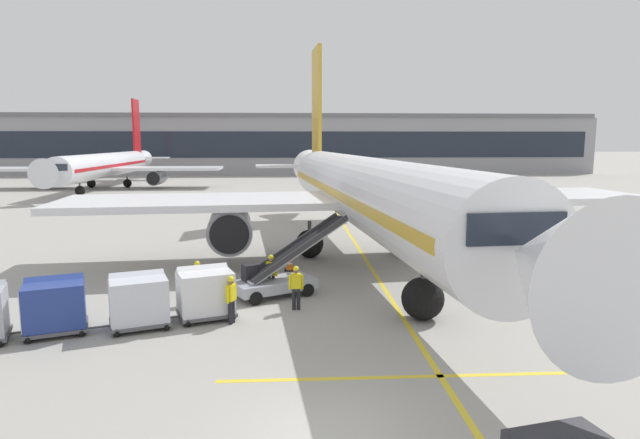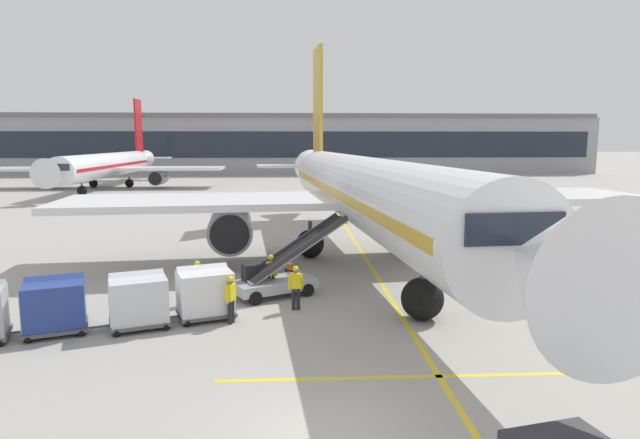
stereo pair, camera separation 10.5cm
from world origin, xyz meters
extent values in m
plane|color=#9E9B93|center=(0.00, 0.00, 0.00)|extent=(600.00, 600.00, 0.00)
cylinder|color=white|center=(3.12, 17.15, 3.89)|extent=(6.64, 31.94, 3.62)
cube|color=gold|center=(3.12, 17.15, 3.89)|extent=(6.56, 30.68, 0.43)
cone|color=white|center=(4.81, -0.45, 3.89)|extent=(3.77, 3.93, 3.44)
cone|color=white|center=(1.32, 35.82, 4.16)|extent=(3.62, 6.06, 3.08)
cube|color=white|center=(-5.18, 17.14, 3.34)|extent=(15.61, 7.76, 0.36)
cylinder|color=#93969E|center=(-3.95, 16.62, 2.04)|extent=(2.63, 4.32, 2.24)
cylinder|color=black|center=(-3.75, 14.52, 2.04)|extent=(1.91, 0.30, 1.91)
cube|color=white|center=(11.26, 18.73, 3.34)|extent=(15.61, 7.76, 0.36)
cylinder|color=#93969E|center=(10.15, 17.98, 2.04)|extent=(2.63, 4.32, 2.24)
cylinder|color=black|center=(10.36, 15.88, 2.04)|extent=(1.91, 0.30, 1.91)
cube|color=gold|center=(1.46, 34.38, 9.37)|extent=(0.64, 3.82, 9.52)
cube|color=white|center=(1.48, 34.09, 4.43)|extent=(10.45, 3.51, 0.20)
cube|color=#1E2633|center=(4.57, 2.07, 4.43)|extent=(2.68, 1.86, 0.80)
cylinder|color=#47474C|center=(4.03, 7.67, 1.43)|extent=(0.22, 0.22, 1.29)
sphere|color=black|center=(4.03, 7.67, 0.79)|extent=(1.58, 1.58, 1.58)
cylinder|color=#47474C|center=(0.26, 18.47, 1.43)|extent=(0.22, 0.22, 1.29)
sphere|color=black|center=(0.26, 18.47, 0.79)|extent=(1.58, 1.58, 1.58)
cylinder|color=#47474C|center=(5.67, 18.99, 1.43)|extent=(0.22, 0.22, 1.29)
sphere|color=black|center=(5.67, 18.99, 0.79)|extent=(1.58, 1.58, 1.58)
cube|color=#A3A8B2|center=(-1.51, 10.95, 0.50)|extent=(3.76, 2.98, 0.44)
cube|color=black|center=(-2.50, 10.84, 1.07)|extent=(0.79, 0.77, 0.70)
cylinder|color=#333338|center=(-1.90, 11.16, 1.12)|extent=(0.08, 0.08, 0.80)
cube|color=#A3A8B2|center=(-0.51, 11.47, 1.91)|extent=(4.59, 2.95, 2.52)
cube|color=black|center=(-0.51, 11.47, 2.00)|extent=(4.39, 2.76, 2.37)
cube|color=#333338|center=(-0.31, 11.08, 2.03)|extent=(4.15, 2.18, 2.55)
cube|color=#333338|center=(-0.71, 11.86, 2.03)|extent=(4.15, 2.18, 2.55)
cylinder|color=black|center=(-0.11, 10.84, 0.28)|extent=(0.59, 0.43, 0.56)
cylinder|color=black|center=(-0.79, 12.15, 0.28)|extent=(0.59, 0.43, 0.56)
cylinder|color=black|center=(-2.23, 9.75, 0.28)|extent=(0.59, 0.43, 0.56)
cylinder|color=black|center=(-2.90, 11.06, 0.28)|extent=(0.59, 0.43, 0.56)
cube|color=#515156|center=(-3.94, 8.23, 0.21)|extent=(2.42, 2.18, 0.12)
cylinder|color=#4C4C51|center=(-5.21, 7.77, 0.20)|extent=(0.68, 0.30, 0.07)
cube|color=silver|center=(-3.94, 8.23, 1.02)|extent=(2.30, 2.06, 1.50)
cube|color=silver|center=(-4.08, 8.62, 1.54)|extent=(2.03, 1.39, 0.74)
cube|color=silver|center=(-4.85, 7.90, 1.02)|extent=(0.52, 1.36, 1.38)
sphere|color=black|center=(-4.92, 8.60, 0.15)|extent=(0.30, 0.30, 0.30)
sphere|color=black|center=(-4.46, 7.32, 0.15)|extent=(0.30, 0.30, 0.30)
sphere|color=black|center=(-3.42, 9.14, 0.15)|extent=(0.30, 0.30, 0.30)
sphere|color=black|center=(-2.96, 7.86, 0.15)|extent=(0.30, 0.30, 0.30)
cube|color=#515156|center=(-6.12, 7.37, 0.21)|extent=(2.42, 2.18, 0.12)
cylinder|color=#4C4C51|center=(-7.39, 6.91, 0.20)|extent=(0.68, 0.30, 0.07)
cube|color=silver|center=(-6.12, 7.37, 1.02)|extent=(2.30, 2.06, 1.50)
cube|color=silver|center=(-6.26, 7.75, 1.54)|extent=(2.03, 1.39, 0.74)
cube|color=silver|center=(-7.03, 7.04, 1.02)|extent=(0.52, 1.36, 1.38)
sphere|color=black|center=(-7.11, 7.73, 0.15)|extent=(0.30, 0.30, 0.30)
sphere|color=black|center=(-6.65, 6.45, 0.15)|extent=(0.30, 0.30, 0.30)
sphere|color=black|center=(-5.60, 8.28, 0.15)|extent=(0.30, 0.30, 0.30)
sphere|color=black|center=(-5.14, 7.00, 0.15)|extent=(0.30, 0.30, 0.30)
cube|color=#515156|center=(-8.82, 6.92, 0.21)|extent=(2.42, 2.18, 0.12)
cylinder|color=#4C4C51|center=(-10.09, 6.46, 0.20)|extent=(0.68, 0.30, 0.07)
cube|color=navy|center=(-8.82, 6.92, 1.02)|extent=(2.30, 2.06, 1.50)
cube|color=navy|center=(-8.96, 7.31, 1.54)|extent=(2.03, 1.39, 0.74)
cube|color=silver|center=(-9.72, 6.59, 1.02)|extent=(0.52, 1.36, 1.38)
sphere|color=black|center=(-9.80, 7.29, 0.15)|extent=(0.30, 0.30, 0.30)
sphere|color=black|center=(-9.34, 6.01, 0.15)|extent=(0.30, 0.30, 0.30)
sphere|color=black|center=(-8.29, 7.83, 0.15)|extent=(0.30, 0.30, 0.30)
sphere|color=black|center=(-7.83, 6.55, 0.15)|extent=(0.30, 0.30, 0.30)
sphere|color=black|center=(-10.55, 7.04, 0.15)|extent=(0.30, 0.30, 0.30)
sphere|color=black|center=(-10.09, 5.76, 0.15)|extent=(0.30, 0.30, 0.30)
cylinder|color=black|center=(-4.48, 10.14, 0.43)|extent=(0.15, 0.15, 0.86)
cylinder|color=black|center=(-4.65, 10.18, 0.43)|extent=(0.15, 0.15, 0.86)
cube|color=orange|center=(-4.57, 10.16, 1.15)|extent=(0.42, 0.32, 0.58)
cube|color=white|center=(-4.59, 10.04, 1.15)|extent=(0.33, 0.09, 0.08)
sphere|color=brown|center=(-4.57, 10.16, 1.56)|extent=(0.21, 0.21, 0.21)
sphere|color=yellow|center=(-4.57, 10.16, 1.63)|extent=(0.23, 0.23, 0.23)
cylinder|color=orange|center=(-4.33, 10.11, 1.10)|extent=(0.09, 0.09, 0.56)
cylinder|color=orange|center=(-4.80, 10.21, 1.10)|extent=(0.09, 0.09, 0.56)
cylinder|color=#333847|center=(-1.55, 11.17, 0.43)|extent=(0.15, 0.15, 0.86)
cylinder|color=#333847|center=(-1.72, 11.23, 0.43)|extent=(0.15, 0.15, 0.86)
cube|color=yellow|center=(-1.64, 11.20, 1.15)|extent=(0.44, 0.35, 0.58)
cube|color=white|center=(-1.68, 11.08, 1.15)|extent=(0.33, 0.12, 0.08)
sphere|color=#9E7051|center=(-1.64, 11.20, 1.56)|extent=(0.21, 0.21, 0.21)
sphere|color=yellow|center=(-1.64, 11.20, 1.63)|extent=(0.23, 0.23, 0.23)
cylinder|color=yellow|center=(-1.41, 11.12, 1.10)|extent=(0.09, 0.09, 0.56)
cylinder|color=yellow|center=(-1.87, 11.28, 1.10)|extent=(0.09, 0.09, 0.56)
cylinder|color=black|center=(-0.69, 9.06, 0.43)|extent=(0.15, 0.15, 0.86)
cylinder|color=black|center=(-0.51, 9.07, 0.43)|extent=(0.15, 0.15, 0.86)
cube|color=yellow|center=(-0.60, 9.07, 1.15)|extent=(0.39, 0.26, 0.58)
cube|color=white|center=(-0.61, 9.19, 1.15)|extent=(0.34, 0.03, 0.08)
sphere|color=brown|center=(-0.60, 9.07, 1.56)|extent=(0.21, 0.21, 0.21)
sphere|color=yellow|center=(-0.60, 9.07, 1.63)|extent=(0.23, 0.23, 0.23)
cylinder|color=yellow|center=(-0.84, 9.06, 1.10)|extent=(0.09, 0.09, 0.56)
cylinder|color=yellow|center=(-0.36, 9.08, 1.10)|extent=(0.09, 0.09, 0.56)
cylinder|color=black|center=(-2.98, 7.52, 0.43)|extent=(0.15, 0.15, 0.86)
cylinder|color=black|center=(-2.91, 7.69, 0.43)|extent=(0.15, 0.15, 0.86)
cube|color=yellow|center=(-2.94, 7.60, 1.15)|extent=(0.37, 0.44, 0.58)
cube|color=white|center=(-3.06, 7.65, 1.15)|extent=(0.14, 0.32, 0.08)
sphere|color=brown|center=(-2.94, 7.60, 1.56)|extent=(0.21, 0.21, 0.21)
sphere|color=yellow|center=(-2.94, 7.60, 1.63)|extent=(0.23, 0.23, 0.23)
cylinder|color=yellow|center=(-3.03, 7.38, 1.10)|extent=(0.09, 0.09, 0.56)
cylinder|color=yellow|center=(-2.85, 7.82, 1.10)|extent=(0.09, 0.09, 0.56)
cube|color=black|center=(-0.84, 15.49, 0.03)|extent=(0.54, 0.54, 0.05)
cone|color=orange|center=(-0.84, 15.49, 0.34)|extent=(0.43, 0.43, 0.57)
cylinder|color=white|center=(-0.84, 15.49, 0.36)|extent=(0.24, 0.24, 0.07)
cube|color=yellow|center=(3.36, 17.15, 0.00)|extent=(0.20, 110.00, 0.01)
cube|color=yellow|center=(3.12, 2.87, 0.00)|extent=(12.00, 0.20, 0.01)
cube|color=#939399|center=(-13.72, 99.99, 5.51)|extent=(146.28, 15.07, 11.01)
cube|color=#1E2633|center=(-13.72, 92.40, 5.78)|extent=(141.90, 0.10, 4.96)
cube|color=slate|center=(-13.72, 98.48, 11.36)|extent=(144.82, 12.81, 0.70)
cylinder|color=silver|center=(-26.14, 63.94, 3.19)|extent=(3.73, 31.59, 3.30)
cube|color=red|center=(-26.14, 63.94, 3.19)|extent=(3.75, 30.33, 0.40)
cone|color=silver|center=(-25.90, 46.51, 3.19)|extent=(3.18, 3.34, 3.14)
cone|color=silver|center=(-26.39, 82.35, 3.44)|extent=(2.88, 5.32, 2.81)
cube|color=silver|center=(-34.30, 64.62, 2.70)|extent=(15.07, 6.51, 0.36)
cylinder|color=#93969E|center=(-33.03, 64.00, 1.49)|extent=(2.10, 4.13, 2.05)
cylinder|color=black|center=(-33.00, 61.90, 1.49)|extent=(1.74, 0.14, 1.74)
cube|color=silver|center=(-17.99, 64.84, 2.70)|extent=(15.07, 6.51, 0.36)
cylinder|color=#93969E|center=(-19.24, 64.19, 1.49)|extent=(2.10, 4.13, 2.05)
cylinder|color=black|center=(-19.21, 62.09, 1.49)|extent=(1.74, 0.14, 1.74)
cube|color=red|center=(-26.37, 81.03, 8.58)|extent=(0.33, 3.79, 9.47)
cube|color=silver|center=(-26.36, 80.77, 3.69)|extent=(10.22, 2.66, 0.20)
cube|color=#1E2633|center=(-25.93, 48.82, 3.69)|extent=(2.33, 1.52, 0.73)
cylinder|color=#47474C|center=(-26.01, 54.47, 1.06)|extent=(0.22, 0.22, 0.96)
sphere|color=black|center=(-26.01, 54.47, 0.59)|extent=(1.17, 1.17, 1.17)
cylinder|color=#47474C|center=(-28.63, 65.48, 1.06)|extent=(0.22, 0.22, 0.96)
sphere|color=black|center=(-28.63, 65.48, 0.59)|extent=(1.17, 1.17, 1.17)
cylinder|color=#47474C|center=(-23.68, 65.55, 1.06)|extent=(0.22, 0.22, 0.96)
sphere|color=black|center=(-23.68, 65.55, 0.59)|extent=(1.17, 1.17, 1.17)
camera|label=1|loc=(-0.80, -11.11, 6.53)|focal=30.10mm
camera|label=2|loc=(-0.69, -11.12, 6.53)|focal=30.10mm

